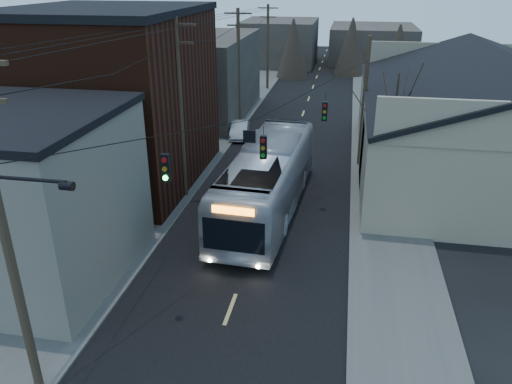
% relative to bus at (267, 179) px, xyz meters
% --- Properties ---
extents(road_surface, '(9.00, 110.00, 0.02)m').
position_rel_bus_xyz_m(road_surface, '(0.00, 13.05, -1.85)').
color(road_surface, black).
rests_on(road_surface, ground).
extents(sidewalk_left, '(4.00, 110.00, 0.12)m').
position_rel_bus_xyz_m(sidewalk_left, '(-6.50, 13.05, -1.80)').
color(sidewalk_left, '#474744').
rests_on(sidewalk_left, ground).
extents(sidewalk_right, '(4.00, 110.00, 0.12)m').
position_rel_bus_xyz_m(sidewalk_right, '(6.50, 13.05, -1.80)').
color(sidewalk_right, '#474744').
rests_on(sidewalk_right, ground).
extents(building_clapboard, '(8.00, 8.00, 7.00)m').
position_rel_bus_xyz_m(building_clapboard, '(-9.00, -7.95, 1.64)').
color(building_clapboard, '#6D675B').
rests_on(building_clapboard, ground).
extents(building_brick, '(10.00, 12.00, 10.00)m').
position_rel_bus_xyz_m(building_brick, '(-10.00, 3.05, 3.14)').
color(building_brick, '#33150B').
rests_on(building_brick, ground).
extents(building_left_far, '(9.00, 14.00, 7.00)m').
position_rel_bus_xyz_m(building_left_far, '(-9.50, 19.05, 1.64)').
color(building_left_far, '#38322D').
rests_on(building_left_far, ground).
extents(warehouse, '(16.16, 20.60, 7.73)m').
position_rel_bus_xyz_m(warehouse, '(13.00, 8.05, 0.84)').
color(warehouse, gray).
rests_on(warehouse, ground).
extents(building_far_left, '(10.00, 12.00, 6.00)m').
position_rel_bus_xyz_m(building_far_left, '(-6.00, 48.05, 1.14)').
color(building_far_left, '#38322D').
rests_on(building_far_left, ground).
extents(building_far_right, '(12.00, 14.00, 5.00)m').
position_rel_bus_xyz_m(building_far_right, '(7.00, 53.05, 0.64)').
color(building_far_right, '#38322D').
rests_on(building_far_right, ground).
extents(bare_tree, '(0.40, 0.40, 7.20)m').
position_rel_bus_xyz_m(bare_tree, '(6.50, 3.05, 1.74)').
color(bare_tree, black).
rests_on(bare_tree, ground).
extents(utility_lines, '(11.24, 45.28, 10.50)m').
position_rel_bus_xyz_m(utility_lines, '(-3.11, 7.19, 3.10)').
color(utility_lines, '#382B1E').
rests_on(utility_lines, ground).
extents(bus, '(3.88, 13.48, 3.71)m').
position_rel_bus_xyz_m(bus, '(0.00, 0.00, 0.00)').
color(bus, '#ACAEB8').
rests_on(bus, ground).
extents(parked_car, '(1.80, 3.93, 1.25)m').
position_rel_bus_xyz_m(parked_car, '(-4.30, 12.82, -1.23)').
color(parked_car, '#ADB0B5').
rests_on(parked_car, ground).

